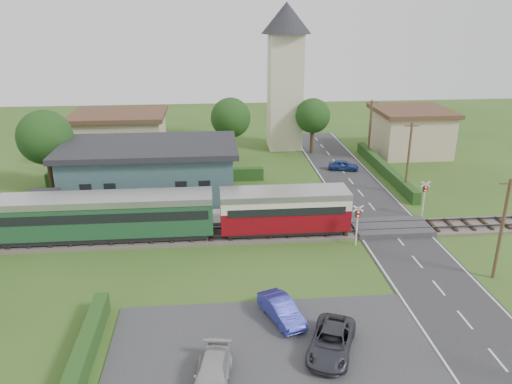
{
  "coord_description": "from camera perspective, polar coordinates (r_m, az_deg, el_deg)",
  "views": [
    {
      "loc": [
        -4.25,
        -33.7,
        17.02
      ],
      "look_at": [
        -0.81,
        4.0,
        2.92
      ],
      "focal_mm": 35.0,
      "sensor_mm": 36.0,
      "label": 1
    }
  ],
  "objects": [
    {
      "name": "ground",
      "position": [
        38.0,
        1.77,
        -6.2
      ],
      "size": [
        120.0,
        120.0,
        0.0
      ],
      "primitive_type": "plane",
      "color": "#2D4C19"
    },
    {
      "name": "railway_track",
      "position": [
        39.73,
        1.43,
        -4.77
      ],
      "size": [
        76.0,
        3.2,
        0.49
      ],
      "color": "#4C443D",
      "rests_on": "ground"
    },
    {
      "name": "road",
      "position": [
        40.35,
        16.08,
        -5.35
      ],
      "size": [
        6.0,
        70.0,
        0.05
      ],
      "primitive_type": "cube",
      "color": "#28282B",
      "rests_on": "ground"
    },
    {
      "name": "car_park",
      "position": [
        27.69,
        1.66,
        -17.4
      ],
      "size": [
        17.0,
        9.0,
        0.08
      ],
      "primitive_type": "cube",
      "color": "#333335",
      "rests_on": "ground"
    },
    {
      "name": "crossing_deck",
      "position": [
        41.95,
        15.16,
        -3.94
      ],
      "size": [
        6.2,
        3.4,
        0.45
      ],
      "primitive_type": "cube",
      "color": "#333335",
      "rests_on": "ground"
    },
    {
      "name": "platform",
      "position": [
        42.76,
        -12.53,
        -3.22
      ],
      "size": [
        30.0,
        3.0,
        0.45
      ],
      "primitive_type": "cube",
      "color": "gray",
      "rests_on": "ground"
    },
    {
      "name": "equipment_hut",
      "position": [
        44.0,
        -23.07,
        -1.6
      ],
      "size": [
        2.3,
        2.3,
        2.55
      ],
      "color": "beige",
      "rests_on": "platform"
    },
    {
      "name": "station_building",
      "position": [
        47.29,
        -11.96,
        2.33
      ],
      "size": [
        16.0,
        9.0,
        5.3
      ],
      "color": "#375353",
      "rests_on": "ground"
    },
    {
      "name": "train",
      "position": [
        40.28,
        -21.1,
        -2.65
      ],
      "size": [
        43.2,
        2.9,
        3.4
      ],
      "color": "#232328",
      "rests_on": "ground"
    },
    {
      "name": "church_tower",
      "position": [
        62.76,
        3.39,
        14.17
      ],
      "size": [
        6.0,
        6.0,
        17.6
      ],
      "color": "beige",
      "rests_on": "ground"
    },
    {
      "name": "house_west",
      "position": [
        61.35,
        -15.25,
        6.29
      ],
      "size": [
        10.8,
        8.8,
        5.5
      ],
      "color": "tan",
      "rests_on": "ground"
    },
    {
      "name": "house_east",
      "position": [
        64.19,
        17.25,
        6.7
      ],
      "size": [
        8.8,
        8.8,
        5.5
      ],
      "color": "tan",
      "rests_on": "ground"
    },
    {
      "name": "hedge_carpark",
      "position": [
        28.04,
        -18.89,
        -16.71
      ],
      "size": [
        0.8,
        9.0,
        1.2
      ],
      "primitive_type": "cube",
      "color": "#193814",
      "rests_on": "ground"
    },
    {
      "name": "hedge_roadside",
      "position": [
        55.5,
        14.47,
        2.55
      ],
      "size": [
        0.8,
        18.0,
        1.2
      ],
      "primitive_type": "cube",
      "color": "#193814",
      "rests_on": "ground"
    },
    {
      "name": "hedge_station",
      "position": [
        52.17,
        -11.28,
        1.73
      ],
      "size": [
        22.0,
        0.8,
        1.3
      ],
      "primitive_type": "cube",
      "color": "#193814",
      "rests_on": "ground"
    },
    {
      "name": "tree_a",
      "position": [
        51.57,
        -22.97,
        5.75
      ],
      "size": [
        5.2,
        5.2,
        8.0
      ],
      "color": "#332316",
      "rests_on": "ground"
    },
    {
      "name": "tree_b",
      "position": [
        58.0,
        -2.91,
        8.45
      ],
      "size": [
        4.6,
        4.6,
        7.34
      ],
      "color": "#332316",
      "rests_on": "ground"
    },
    {
      "name": "tree_c",
      "position": [
        61.23,
        6.51,
        8.64
      ],
      "size": [
        4.2,
        4.2,
        6.78
      ],
      "color": "#332316",
      "rests_on": "ground"
    },
    {
      "name": "utility_pole_b",
      "position": [
        35.88,
        26.28,
        -3.74
      ],
      "size": [
        1.4,
        0.22,
        7.0
      ],
      "color": "#473321",
      "rests_on": "ground"
    },
    {
      "name": "utility_pole_c",
      "position": [
        49.29,
        17.02,
        3.75
      ],
      "size": [
        1.4,
        0.22,
        7.0
      ],
      "color": "#473321",
      "rests_on": "ground"
    },
    {
      "name": "utility_pole_d",
      "position": [
        60.19,
        12.87,
        7.05
      ],
      "size": [
        1.4,
        0.22,
        7.0
      ],
      "color": "#473321",
      "rests_on": "ground"
    },
    {
      "name": "crossing_signal_near",
      "position": [
        37.99,
        11.52,
        -3.07
      ],
      "size": [
        0.84,
        0.28,
        3.28
      ],
      "color": "silver",
      "rests_on": "ground"
    },
    {
      "name": "crossing_signal_far",
      "position": [
        44.62,
        18.71,
        -0.18
      ],
      "size": [
        0.84,
        0.28,
        3.28
      ],
      "color": "silver",
      "rests_on": "ground"
    },
    {
      "name": "streetlamp_west",
      "position": [
        58.26,
        -22.87,
        4.92
      ],
      "size": [
        0.3,
        0.3,
        5.15
      ],
      "color": "#3F3F47",
      "rests_on": "ground"
    },
    {
      "name": "streetlamp_east",
      "position": [
        65.5,
        13.04,
        7.58
      ],
      "size": [
        0.3,
        0.3,
        5.15
      ],
      "color": "#3F3F47",
      "rests_on": "ground"
    },
    {
      "name": "car_on_road",
      "position": [
        55.91,
        9.96,
        3.04
      ],
      "size": [
        3.5,
        2.05,
        1.12
      ],
      "primitive_type": "imported",
      "rotation": [
        0.0,
        0.0,
        1.33
      ],
      "color": "navy",
      "rests_on": "road"
    },
    {
      "name": "car_park_blue",
      "position": [
        29.42,
        2.91,
        -13.28
      ],
      "size": [
        2.58,
        4.05,
        1.26
      ],
      "primitive_type": "imported",
      "rotation": [
        0.0,
        0.0,
        0.36
      ],
      "color": "#2D32A1",
      "rests_on": "car_park"
    },
    {
      "name": "car_park_silver",
      "position": [
        25.22,
        -4.99,
        -20.04
      ],
      "size": [
        2.29,
        4.36,
        1.21
      ],
      "primitive_type": "imported",
      "rotation": [
        0.0,
        0.0,
        -0.15
      ],
      "color": "#B8B8B8",
      "rests_on": "car_park"
    },
    {
      "name": "car_park_dark",
      "position": [
        27.29,
        8.62,
        -16.55
      ],
      "size": [
        3.66,
        4.98,
        1.26
      ],
      "primitive_type": "imported",
      "rotation": [
        0.0,
        0.0,
        -0.39
      ],
      "color": "#30313B",
      "rests_on": "car_park"
    },
    {
      "name": "pedestrian_near",
      "position": [
        41.88,
        -1.48,
        -1.48
      ],
      "size": [
        0.79,
        0.62,
        1.9
      ],
      "primitive_type": "imported",
      "rotation": [
        0.0,
        0.0,
        2.88
      ],
      "color": "gray",
      "rests_on": "platform"
    },
    {
      "name": "pedestrian_far",
      "position": [
        43.12,
        -20.68,
        -2.3
      ],
      "size": [
        0.88,
        1.01,
        1.77
      ],
      "primitive_type": "imported",
      "rotation": [
        0.0,
        0.0,
        1.84
      ],
      "color": "gray",
      "rests_on": "platform"
    }
  ]
}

